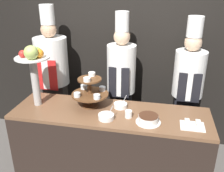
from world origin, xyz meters
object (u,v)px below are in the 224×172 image
object	(u,v)px
cup_white	(128,114)
chef_center_left	(121,80)
serving_bowl_far	(120,105)
serving_bowl_near	(106,117)
cake_round	(148,119)
cake_square_tray	(193,125)
fruit_pedestal	(33,64)
chef_left	(53,74)
chef_center_right	(188,86)
tiered_stand	(90,91)

from	to	relation	value
cup_white	chef_center_left	distance (m)	0.69
cup_white	serving_bowl_far	xyz separation A→B (m)	(-0.11, 0.19, -0.01)
serving_bowl_near	serving_bowl_far	world-z (taller)	serving_bowl_near
cake_round	serving_bowl_far	bearing A→B (deg)	141.47
serving_bowl_far	chef_center_left	bearing A→B (deg)	99.07
cake_round	serving_bowl_near	bearing A→B (deg)	-177.61
cup_white	cake_square_tray	size ratio (longest dim) A/B	0.33
fruit_pedestal	chef_left	bearing A→B (deg)	98.12
serving_bowl_far	cake_square_tray	bearing A→B (deg)	-18.27
cup_white	chef_center_right	distance (m)	0.89
cake_square_tray	chef_left	xyz separation A→B (m)	(-1.69, 0.70, 0.12)
tiered_stand	serving_bowl_far	distance (m)	0.36
tiered_stand	cake_round	size ratio (longest dim) A/B	1.64
cake_round	cake_square_tray	bearing A→B (deg)	1.55
chef_left	chef_center_left	size ratio (longest dim) A/B	1.03
chef_left	chef_center_right	distance (m)	1.68
cup_white	chef_center_right	bearing A→B (deg)	47.60
cake_square_tray	chef_left	world-z (taller)	chef_left
fruit_pedestal	chef_left	world-z (taller)	chef_left
cake_square_tray	chef_center_left	bearing A→B (deg)	138.56
chef_left	chef_center_left	world-z (taller)	chef_left
chef_center_left	chef_left	bearing A→B (deg)	-180.00
cake_square_tray	chef_center_left	xyz separation A→B (m)	(-0.79, 0.70, 0.11)
serving_bowl_far	chef_center_right	size ratio (longest dim) A/B	0.08
serving_bowl_near	chef_left	bearing A→B (deg)	140.15
tiered_stand	cake_round	xyz separation A→B (m)	(0.63, -0.21, -0.14)
tiered_stand	chef_left	bearing A→B (deg)	142.34
chef_left	chef_center_right	world-z (taller)	chef_left
chef_left	chef_center_left	distance (m)	0.89
cake_square_tray	cup_white	bearing A→B (deg)	175.78
fruit_pedestal	cake_square_tray	size ratio (longest dim) A/B	3.08
fruit_pedestal	serving_bowl_near	distance (m)	0.92
serving_bowl_far	serving_bowl_near	bearing A→B (deg)	-109.62
chef_center_right	chef_left	bearing A→B (deg)	-180.00
fruit_pedestal	chef_center_left	xyz separation A→B (m)	(0.81, 0.59, -0.35)
cake_square_tray	chef_center_left	distance (m)	1.07
serving_bowl_far	fruit_pedestal	bearing A→B (deg)	-171.61
cup_white	cake_square_tray	xyz separation A→B (m)	(0.61, -0.04, -0.02)
chef_left	cake_square_tray	bearing A→B (deg)	-22.55
tiered_stand	cake_round	distance (m)	0.68
cup_white	serving_bowl_far	size ratio (longest dim) A/B	0.50
cake_round	serving_bowl_near	size ratio (longest dim) A/B	1.53
serving_bowl_near	chef_center_left	size ratio (longest dim) A/B	0.09
cup_white	fruit_pedestal	bearing A→B (deg)	176.40
chef_left	chef_center_left	bearing A→B (deg)	0.00
tiered_stand	chef_center_left	size ratio (longest dim) A/B	0.22
serving_bowl_near	chef_center_right	distance (m)	1.09
fruit_pedestal	chef_center_right	size ratio (longest dim) A/B	0.38
cake_round	cup_white	size ratio (longest dim) A/B	3.25
tiered_stand	chef_center_left	xyz separation A→B (m)	(0.25, 0.50, -0.05)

